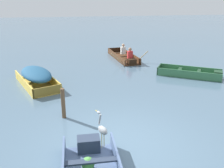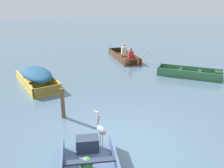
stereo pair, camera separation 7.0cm
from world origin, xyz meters
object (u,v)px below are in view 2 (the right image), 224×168
skiff_yellow_near_moored (36,75)px  skiff_green_mid_moored (192,74)px  heron_on_dinghy (101,129)px  mooring_post (63,103)px  rowboat_dark_varnish_with_crew (125,56)px

skiff_yellow_near_moored → skiff_green_mid_moored: (7.14, -0.00, -0.29)m
skiff_green_mid_moored → heron_on_dinghy: size_ratio=3.54×
heron_on_dinghy → skiff_yellow_near_moored: bearing=110.3°
skiff_yellow_near_moored → heron_on_dinghy: (2.10, -5.68, 0.45)m
heron_on_dinghy → mooring_post: size_ratio=0.86×
heron_on_dinghy → mooring_post: bearing=110.9°
rowboat_dark_varnish_with_crew → heron_on_dinghy: (-2.56, -9.42, 0.68)m
rowboat_dark_varnish_with_crew → mooring_post: size_ratio=3.58×
skiff_yellow_near_moored → rowboat_dark_varnish_with_crew: 5.98m
rowboat_dark_varnish_with_crew → heron_on_dinghy: heron_on_dinghy is taller
mooring_post → heron_on_dinghy: bearing=-69.1°
skiff_green_mid_moored → rowboat_dark_varnish_with_crew: 4.49m
skiff_yellow_near_moored → mooring_post: size_ratio=3.21×
rowboat_dark_varnish_with_crew → skiff_green_mid_moored: bearing=-56.5°
rowboat_dark_varnish_with_crew → mooring_post: (-3.48, -7.02, 0.31)m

